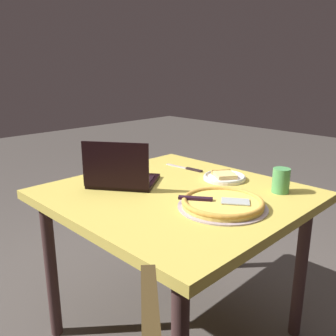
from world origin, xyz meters
The scene contains 7 objects.
ground_plane centered at (0.00, 0.00, 0.00)m, with size 12.00×12.00×0.00m, color #4B443F.
dining_table centered at (0.00, 0.00, 0.68)m, with size 1.07×1.02×0.77m.
laptop centered at (-0.25, -0.12, 0.82)m, with size 0.40×0.39×0.23m.
pizza_plate centered at (0.04, 0.30, 0.78)m, with size 0.21×0.21×0.04m.
pizza_tray centered at (0.27, -0.01, 0.79)m, with size 0.36×0.36×0.04m.
table_knife centered at (-0.22, 0.31, 0.77)m, with size 0.25×0.04×0.01m.
drink_cup centered at (0.34, 0.33, 0.83)m, with size 0.08×0.08×0.11m.
Camera 1 is at (1.07, -1.13, 1.32)m, focal length 38.52 mm.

